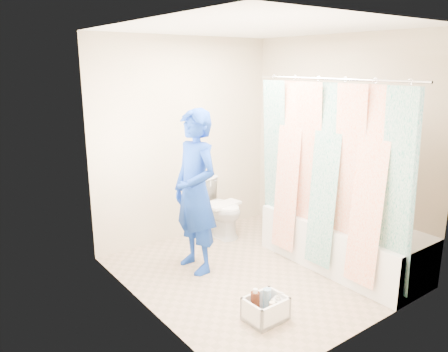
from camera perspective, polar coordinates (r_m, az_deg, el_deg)
floor at (r=4.62m, az=4.02°, el=-12.39°), size 2.60×2.60×0.00m
ceiling at (r=4.14m, az=4.63°, el=18.77°), size 2.40×2.60×0.02m
wall_back at (r=5.25m, az=-5.05°, el=4.69°), size 2.40×0.02×2.40m
wall_front at (r=3.38m, az=18.89°, el=-1.52°), size 2.40×0.02×2.40m
wall_left at (r=3.57m, az=-10.41°, el=-0.14°), size 0.02×2.60×2.40m
wall_right at (r=5.08m, az=14.61°, el=3.94°), size 0.02×2.60×2.40m
bathtub at (r=4.82m, az=15.22°, el=-8.24°), size 0.70×1.75×0.50m
curtain_rod at (r=4.21m, az=13.90°, el=12.20°), size 0.02×1.90×0.02m
shower_curtain at (r=4.34m, az=13.16°, el=-0.15°), size 0.06×1.75×1.80m
toilet at (r=5.43m, az=-0.85°, el=-4.11°), size 0.49×0.75×0.71m
tank_lid at (r=5.33m, az=0.00°, el=-3.75°), size 0.46×0.25×0.03m
tank_internals at (r=5.44m, az=-2.56°, el=-0.28°), size 0.17×0.06×0.23m
plumber at (r=4.40m, az=-3.75°, el=-2.09°), size 0.41×0.61×1.67m
cleaning_caddy at (r=3.84m, az=5.57°, el=-16.90°), size 0.34×0.27×0.26m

